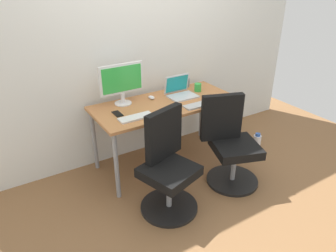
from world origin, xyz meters
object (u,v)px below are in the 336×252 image
desktop_monitor (122,81)px  open_laptop (180,91)px  office_chair_right (230,145)px  water_bottle_on_floor (256,146)px  office_chair_left (167,167)px  coffee_mug (198,87)px

desktop_monitor → open_laptop: (0.64, -0.13, -0.19)m
office_chair_right → water_bottle_on_floor: size_ratio=3.03×
office_chair_left → office_chair_right: (0.75, -0.00, 0.00)m
office_chair_right → open_laptop: 0.83m
office_chair_left → water_bottle_on_floor: size_ratio=3.03×
open_laptop → office_chair_left: bearing=-130.6°
coffee_mug → water_bottle_on_floor: bearing=-50.7°
office_chair_right → desktop_monitor: desktop_monitor is taller
water_bottle_on_floor → coffee_mug: coffee_mug is taller
office_chair_right → desktop_monitor: (-0.77, 0.85, 0.57)m
water_bottle_on_floor → desktop_monitor: size_ratio=0.65×
office_chair_right → coffee_mug: 0.84m
office_chair_left → open_laptop: (0.62, 0.73, 0.38)m
open_laptop → coffee_mug: open_laptop is taller
water_bottle_on_floor → coffee_mug: (-0.47, 0.57, 0.64)m
water_bottle_on_floor → desktop_monitor: desktop_monitor is taller
open_laptop → coffee_mug: size_ratio=3.37×
office_chair_left → desktop_monitor: 1.03m
water_bottle_on_floor → office_chair_right: bearing=-164.1°
water_bottle_on_floor → open_laptop: size_ratio=1.00×
office_chair_left → office_chair_right: bearing=-0.1°
desktop_monitor → open_laptop: 0.68m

